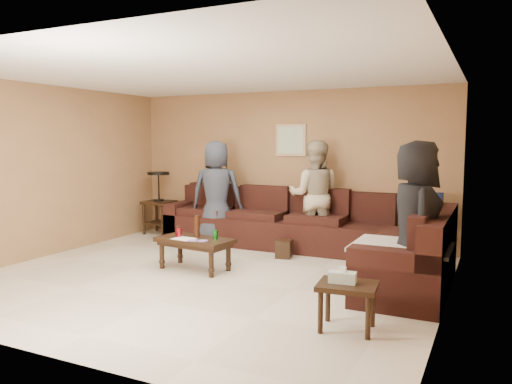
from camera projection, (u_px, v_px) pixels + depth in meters
room at (207, 143)px, 6.01m from camera, size 5.60×5.50×2.50m
sectional_sofa at (311, 236)px, 7.16m from camera, size 4.65×2.90×0.97m
coffee_table at (195, 243)px, 6.53m from camera, size 1.06×0.61×0.70m
end_table_left at (159, 201)px, 9.07m from camera, size 0.51×0.51×1.13m
side_table_right at (346, 289)px, 4.45m from camera, size 0.56×0.47×0.57m
waste_bin at (284, 249)px, 7.21m from camera, size 0.25×0.25×0.26m
wall_art at (291, 140)px, 8.19m from camera, size 0.52×0.04×0.52m
person_left at (217, 193)px, 8.13m from camera, size 0.96×0.78×1.69m
person_middle at (314, 196)px, 7.69m from camera, size 0.95×0.82×1.69m
person_right at (416, 221)px, 5.25m from camera, size 0.78×0.96×1.70m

